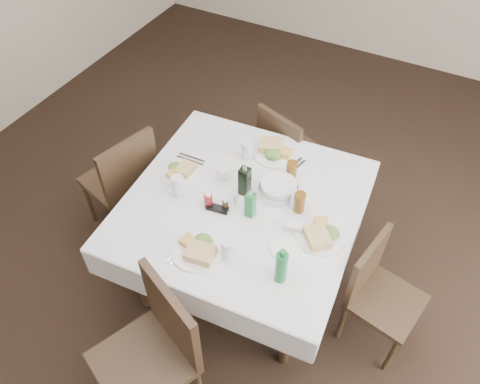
{
  "coord_description": "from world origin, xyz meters",
  "views": [
    {
      "loc": [
        0.65,
        -1.53,
        2.88
      ],
      "look_at": [
        -0.26,
        0.18,
        0.8
      ],
      "focal_mm": 35.0,
      "sensor_mm": 36.0,
      "label": 1
    }
  ],
  "objects_px": {
    "chair_east": "(377,288)",
    "coffee_mug": "(224,174)",
    "water_e": "(295,199)",
    "water_w": "(178,186)",
    "chair_south": "(157,345)",
    "water_s": "(228,249)",
    "water_n": "(247,151)",
    "chair_west": "(125,178)",
    "oil_cruet_dark": "(245,180)",
    "green_bottle": "(281,267)",
    "chair_north": "(286,150)",
    "dining_table": "(243,210)",
    "bread_basket": "(279,188)",
    "ketchup_bottle": "(208,200)",
    "oil_cruet_green": "(250,204)"
  },
  "relations": [
    {
      "from": "chair_east",
      "to": "coffee_mug",
      "type": "relative_size",
      "value": 6.23
    },
    {
      "from": "water_e",
      "to": "water_w",
      "type": "height_order",
      "value": "water_w"
    },
    {
      "from": "chair_south",
      "to": "chair_east",
      "type": "bearing_deg",
      "value": 45.37
    },
    {
      "from": "water_s",
      "to": "water_n",
      "type": "bearing_deg",
      "value": 109.57
    },
    {
      "from": "chair_west",
      "to": "water_w",
      "type": "height_order",
      "value": "chair_west"
    },
    {
      "from": "chair_east",
      "to": "chair_west",
      "type": "xyz_separation_m",
      "value": [
        -1.83,
        -0.01,
        0.06
      ]
    },
    {
      "from": "oil_cruet_dark",
      "to": "green_bottle",
      "type": "height_order",
      "value": "oil_cruet_dark"
    },
    {
      "from": "chair_north",
      "to": "chair_east",
      "type": "distance_m",
      "value": 1.28
    },
    {
      "from": "oil_cruet_dark",
      "to": "chair_south",
      "type": "bearing_deg",
      "value": -89.56
    },
    {
      "from": "water_e",
      "to": "oil_cruet_dark",
      "type": "distance_m",
      "value": 0.32
    },
    {
      "from": "water_s",
      "to": "dining_table",
      "type": "bearing_deg",
      "value": 106.27
    },
    {
      "from": "water_w",
      "to": "oil_cruet_dark",
      "type": "bearing_deg",
      "value": 29.75
    },
    {
      "from": "water_s",
      "to": "bread_basket",
      "type": "distance_m",
      "value": 0.57
    },
    {
      "from": "water_w",
      "to": "ketchup_bottle",
      "type": "bearing_deg",
      "value": 0.84
    },
    {
      "from": "chair_north",
      "to": "water_w",
      "type": "height_order",
      "value": "water_w"
    },
    {
      "from": "water_n",
      "to": "oil_cruet_dark",
      "type": "relative_size",
      "value": 0.57
    },
    {
      "from": "bread_basket",
      "to": "green_bottle",
      "type": "xyz_separation_m",
      "value": [
        0.27,
        -0.56,
        0.07
      ]
    },
    {
      "from": "oil_cruet_green",
      "to": "coffee_mug",
      "type": "height_order",
      "value": "oil_cruet_green"
    },
    {
      "from": "chair_west",
      "to": "oil_cruet_green",
      "type": "distance_m",
      "value": 1.07
    },
    {
      "from": "dining_table",
      "to": "green_bottle",
      "type": "relative_size",
      "value": 6.01
    },
    {
      "from": "dining_table",
      "to": "water_w",
      "type": "distance_m",
      "value": 0.42
    },
    {
      "from": "chair_south",
      "to": "oil_cruet_green",
      "type": "xyz_separation_m",
      "value": [
        0.1,
        0.87,
        0.3
      ]
    },
    {
      "from": "oil_cruet_green",
      "to": "chair_west",
      "type": "bearing_deg",
      "value": 176.77
    },
    {
      "from": "chair_north",
      "to": "water_n",
      "type": "height_order",
      "value": "water_n"
    },
    {
      "from": "chair_east",
      "to": "water_s",
      "type": "xyz_separation_m",
      "value": [
        -0.78,
        -0.39,
        0.36
      ]
    },
    {
      "from": "water_w",
      "to": "oil_cruet_green",
      "type": "bearing_deg",
      "value": 7.47
    },
    {
      "from": "water_n",
      "to": "ketchup_bottle",
      "type": "distance_m",
      "value": 0.48
    },
    {
      "from": "oil_cruet_dark",
      "to": "coffee_mug",
      "type": "height_order",
      "value": "oil_cruet_dark"
    },
    {
      "from": "chair_south",
      "to": "bread_basket",
      "type": "height_order",
      "value": "chair_south"
    },
    {
      "from": "water_s",
      "to": "green_bottle",
      "type": "height_order",
      "value": "green_bottle"
    },
    {
      "from": "chair_west",
      "to": "oil_cruet_green",
      "type": "bearing_deg",
      "value": -3.23
    },
    {
      "from": "chair_west",
      "to": "ketchup_bottle",
      "type": "xyz_separation_m",
      "value": [
        0.77,
        -0.11,
        0.29
      ]
    },
    {
      "from": "chair_west",
      "to": "coffee_mug",
      "type": "height_order",
      "value": "chair_west"
    },
    {
      "from": "chair_south",
      "to": "bread_basket",
      "type": "bearing_deg",
      "value": 80.96
    },
    {
      "from": "water_e",
      "to": "green_bottle",
      "type": "height_order",
      "value": "green_bottle"
    },
    {
      "from": "chair_south",
      "to": "water_s",
      "type": "xyz_separation_m",
      "value": [
        0.13,
        0.54,
        0.27
      ]
    },
    {
      "from": "water_e",
      "to": "oil_cruet_green",
      "type": "bearing_deg",
      "value": -138.59
    },
    {
      "from": "chair_south",
      "to": "water_s",
      "type": "relative_size",
      "value": 7.6
    },
    {
      "from": "chair_west",
      "to": "chair_north",
      "type": "bearing_deg",
      "value": 44.11
    },
    {
      "from": "green_bottle",
      "to": "ketchup_bottle",
      "type": "bearing_deg",
      "value": 155.98
    },
    {
      "from": "chair_north",
      "to": "ketchup_bottle",
      "type": "distance_m",
      "value": 1.02
    },
    {
      "from": "bread_basket",
      "to": "coffee_mug",
      "type": "distance_m",
      "value": 0.36
    },
    {
      "from": "water_n",
      "to": "coffee_mug",
      "type": "bearing_deg",
      "value": -101.35
    },
    {
      "from": "water_w",
      "to": "coffee_mug",
      "type": "distance_m",
      "value": 0.3
    },
    {
      "from": "dining_table",
      "to": "chair_east",
      "type": "xyz_separation_m",
      "value": [
        0.9,
        -0.0,
        -0.22
      ]
    },
    {
      "from": "water_e",
      "to": "oil_cruet_dark",
      "type": "height_order",
      "value": "oil_cruet_dark"
    },
    {
      "from": "chair_east",
      "to": "water_s",
      "type": "height_order",
      "value": "water_s"
    },
    {
      "from": "oil_cruet_green",
      "to": "green_bottle",
      "type": "bearing_deg",
      "value": -43.33
    },
    {
      "from": "chair_south",
      "to": "oil_cruet_dark",
      "type": "relative_size",
      "value": 3.81
    },
    {
      "from": "water_n",
      "to": "water_s",
      "type": "distance_m",
      "value": 0.79
    }
  ]
}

